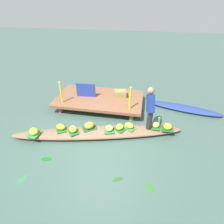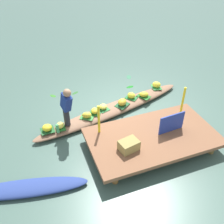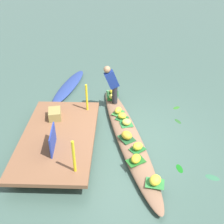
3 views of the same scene
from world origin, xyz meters
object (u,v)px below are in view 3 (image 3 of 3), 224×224
at_px(banana_bunch_3, 126,122).
at_px(banana_bunch_6, 113,91).
at_px(banana_bunch_4, 112,97).
at_px(banana_bunch_1, 155,180).
at_px(vendor_boat, 127,135).
at_px(banana_bunch_8, 127,135).
at_px(banana_bunch_0, 136,159).
at_px(banana_bunch_5, 118,110).
at_px(banana_bunch_7, 122,116).
at_px(banana_bunch_2, 138,146).
at_px(produce_crate, 55,114).
at_px(water_bottle, 107,94).
at_px(moored_boat, 69,86).
at_px(market_banner, 53,140).
at_px(vendor_person, 112,83).

distance_m(banana_bunch_3, banana_bunch_6, 1.74).
bearing_deg(banana_bunch_4, banana_bunch_3, -162.78).
height_order(banana_bunch_1, banana_bunch_3, banana_bunch_1).
distance_m(vendor_boat, banana_bunch_8, 0.34).
relative_size(vendor_boat, banana_bunch_0, 17.52).
height_order(vendor_boat, banana_bunch_1, banana_bunch_1).
xyz_separation_m(banana_bunch_5, banana_bunch_7, (-0.27, -0.11, -0.00)).
relative_size(banana_bunch_5, banana_bunch_8, 0.90).
distance_m(banana_bunch_0, banana_bunch_2, 0.41).
bearing_deg(banana_bunch_6, banana_bunch_7, -168.67).
xyz_separation_m(banana_bunch_1, produce_crate, (2.12, 2.50, 0.17)).
bearing_deg(water_bottle, banana_bunch_5, -158.41).
bearing_deg(produce_crate, banana_bunch_3, -91.11).
distance_m(banana_bunch_6, banana_bunch_7, 1.43).
height_order(moored_boat, banana_bunch_3, banana_bunch_3).
distance_m(banana_bunch_1, market_banner, 2.45).
relative_size(banana_bunch_2, banana_bunch_8, 0.86).
height_order(banana_bunch_2, banana_bunch_4, banana_bunch_2).
height_order(banana_bunch_6, banana_bunch_8, banana_bunch_8).
relative_size(banana_bunch_6, vendor_person, 0.21).
bearing_deg(banana_bunch_0, banana_bunch_6, 10.76).
distance_m(banana_bunch_0, banana_bunch_6, 3.17).
xyz_separation_m(banana_bunch_2, banana_bunch_6, (2.71, 0.65, -0.01)).
relative_size(banana_bunch_4, banana_bunch_5, 0.85).
bearing_deg(banana_bunch_2, produce_crate, 64.21).
distance_m(banana_bunch_5, banana_bunch_7, 0.30).
distance_m(banana_bunch_5, water_bottle, 0.94).
xyz_separation_m(moored_boat, banana_bunch_5, (-1.85, -1.74, 0.22)).
distance_m(banana_bunch_1, banana_bunch_2, 1.11).
xyz_separation_m(banana_bunch_0, banana_bunch_3, (1.43, 0.19, 0.00)).
xyz_separation_m(moored_boat, banana_bunch_0, (-3.84, -2.17, 0.21)).
height_order(vendor_boat, banana_bunch_7, banana_bunch_7).
xyz_separation_m(banana_bunch_0, produce_crate, (1.46, 2.13, 0.19)).
bearing_deg(banana_bunch_5, produce_crate, 107.25).
distance_m(banana_bunch_1, banana_bunch_3, 2.16).
relative_size(banana_bunch_2, banana_bunch_4, 1.13).
bearing_deg(banana_bunch_1, banana_bunch_3, 15.16).
bearing_deg(banana_bunch_2, vendor_boat, 18.60).
height_order(banana_bunch_8, produce_crate, produce_crate).
relative_size(moored_boat, banana_bunch_6, 10.43).
xyz_separation_m(banana_bunch_3, banana_bunch_5, (0.57, 0.23, 0.01)).
bearing_deg(banana_bunch_8, banana_bunch_2, -148.12).
height_order(banana_bunch_7, market_banner, market_banner).
bearing_deg(moored_boat, banana_bunch_8, -134.54).
distance_m(banana_bunch_5, banana_bunch_8, 1.19).
bearing_deg(banana_bunch_2, banana_bunch_6, 13.52).
relative_size(banana_bunch_6, produce_crate, 0.57).
distance_m(banana_bunch_3, banana_bunch_4, 1.42).
height_order(vendor_boat, water_bottle, water_bottle).
xyz_separation_m(banana_bunch_8, water_bottle, (2.05, 0.58, 0.03)).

